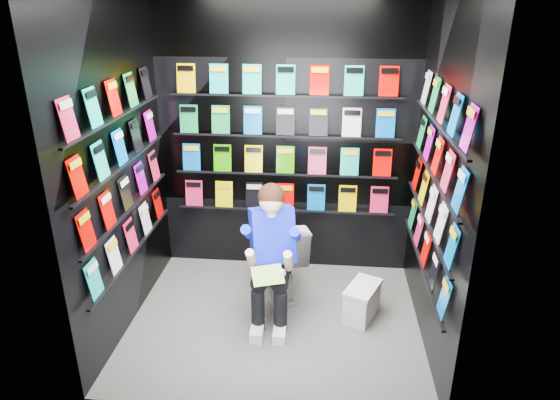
# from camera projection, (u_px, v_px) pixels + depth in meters

# --- Properties ---
(floor) EXTENTS (2.40, 2.40, 0.00)m
(floor) POSITION_uv_depth(u_px,v_px,m) (275.00, 321.00, 4.21)
(floor) COLOR #565553
(floor) RESTS_ON ground
(wall_back) EXTENTS (2.40, 0.04, 2.60)m
(wall_back) POSITION_uv_depth(u_px,v_px,m) (286.00, 140.00, 4.64)
(wall_back) COLOR black
(wall_back) RESTS_ON floor
(wall_front) EXTENTS (2.40, 0.04, 2.60)m
(wall_front) POSITION_uv_depth(u_px,v_px,m) (255.00, 235.00, 2.80)
(wall_front) COLOR black
(wall_front) RESTS_ON floor
(wall_left) EXTENTS (0.04, 2.00, 2.60)m
(wall_left) POSITION_uv_depth(u_px,v_px,m) (119.00, 171.00, 3.83)
(wall_left) COLOR black
(wall_left) RESTS_ON floor
(wall_right) EXTENTS (0.04, 2.00, 2.60)m
(wall_right) POSITION_uv_depth(u_px,v_px,m) (439.00, 181.00, 3.61)
(wall_right) COLOR black
(wall_right) RESTS_ON floor
(comics_back) EXTENTS (2.10, 0.06, 1.37)m
(comics_back) POSITION_uv_depth(u_px,v_px,m) (285.00, 141.00, 4.61)
(comics_back) COLOR #EF0300
(comics_back) RESTS_ON wall_back
(comics_left) EXTENTS (0.06, 1.70, 1.37)m
(comics_left) POSITION_uv_depth(u_px,v_px,m) (123.00, 170.00, 3.82)
(comics_left) COLOR #EF0300
(comics_left) RESTS_ON wall_left
(comics_right) EXTENTS (0.06, 1.70, 1.37)m
(comics_right) POSITION_uv_depth(u_px,v_px,m) (434.00, 180.00, 3.61)
(comics_right) COLOR #EF0300
(comics_right) RESTS_ON wall_right
(toilet) EXTENTS (0.65, 0.85, 0.73)m
(toilet) POSITION_uv_depth(u_px,v_px,m) (277.00, 254.00, 4.54)
(toilet) COLOR white
(toilet) RESTS_ON floor
(longbox) EXTENTS (0.33, 0.42, 0.28)m
(longbox) POSITION_uv_depth(u_px,v_px,m) (362.00, 303.00, 4.22)
(longbox) COLOR silver
(longbox) RESTS_ON floor
(longbox_lid) EXTENTS (0.36, 0.44, 0.03)m
(longbox_lid) POSITION_uv_depth(u_px,v_px,m) (363.00, 287.00, 4.16)
(longbox_lid) COLOR silver
(longbox_lid) RESTS_ON longbox
(reader) EXTENTS (0.68, 0.81, 1.27)m
(reader) POSITION_uv_depth(u_px,v_px,m) (273.00, 236.00, 4.05)
(reader) COLOR #0510E3
(reader) RESTS_ON toilet
(held_comic) EXTENTS (0.27, 0.21, 0.10)m
(held_comic) POSITION_uv_depth(u_px,v_px,m) (268.00, 275.00, 3.78)
(held_comic) COLOR #21944C
(held_comic) RESTS_ON reader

